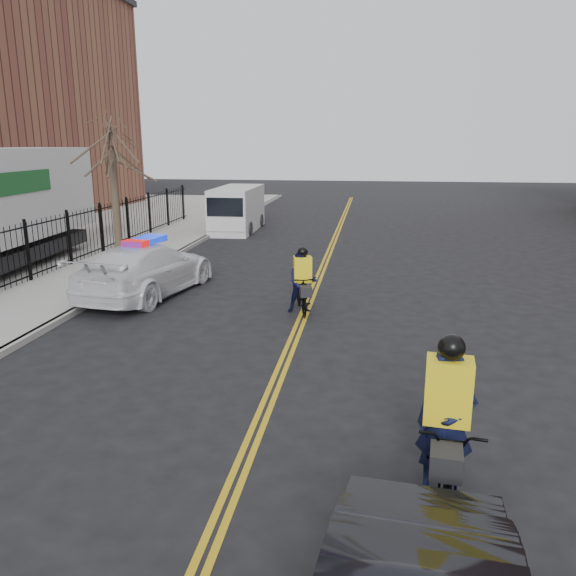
% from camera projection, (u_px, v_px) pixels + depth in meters
% --- Properties ---
extents(ground, '(120.00, 120.00, 0.00)m').
position_uv_depth(ground, '(275.00, 386.00, 10.41)').
color(ground, black).
rests_on(ground, ground).
extents(center_line_left, '(0.10, 60.00, 0.01)m').
position_uv_depth(center_line_left, '(314.00, 283.00, 18.08)').
color(center_line_left, '#BF9716').
rests_on(center_line_left, ground).
extents(center_line_right, '(0.10, 60.00, 0.01)m').
position_uv_depth(center_line_right, '(319.00, 283.00, 18.06)').
color(center_line_right, '#BF9716').
rests_on(center_line_right, ground).
extents(sidewalk, '(3.00, 60.00, 0.15)m').
position_uv_depth(sidewalk, '(98.00, 273.00, 19.11)').
color(sidewalk, gray).
rests_on(sidewalk, ground).
extents(curb, '(0.20, 60.00, 0.15)m').
position_uv_depth(curb, '(139.00, 275.00, 18.90)').
color(curb, gray).
rests_on(curb, ground).
extents(iron_fence, '(0.12, 28.00, 2.00)m').
position_uv_depth(iron_fence, '(54.00, 246.00, 19.09)').
color(iron_fence, black).
rests_on(iron_fence, ground).
extents(street_tree, '(3.20, 3.20, 4.80)m').
position_uv_depth(street_tree, '(113.00, 167.00, 20.18)').
color(street_tree, '#33261E').
rests_on(street_tree, sidewalk).
extents(police_cruiser, '(2.99, 5.62, 1.71)m').
position_uv_depth(police_cruiser, '(147.00, 269.00, 16.51)').
color(police_cruiser, silver).
rests_on(police_cruiser, ground).
extents(cargo_van, '(2.13, 5.32, 2.21)m').
position_uv_depth(cargo_van, '(237.00, 210.00, 28.67)').
color(cargo_van, silver).
rests_on(cargo_van, ground).
extents(cyclist_near, '(1.00, 2.26, 2.15)m').
position_uv_depth(cyclist_near, '(444.00, 440.00, 7.05)').
color(cyclist_near, black).
rests_on(cyclist_near, ground).
extents(cyclist_far, '(0.92, 1.82, 1.77)m').
position_uv_depth(cyclist_far, '(302.00, 287.00, 14.81)').
color(cyclist_far, black).
rests_on(cyclist_far, ground).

